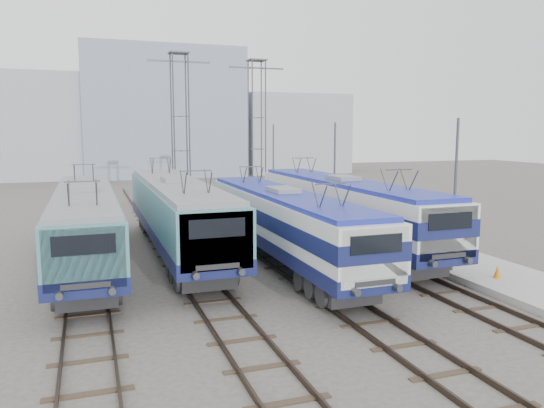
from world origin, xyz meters
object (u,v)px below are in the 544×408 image
at_px(safety_cone, 497,272).
at_px(mast_front, 455,199).
at_px(catenary_tower_east, 257,129).
at_px(locomotive_far_left, 85,221).
at_px(locomotive_far_right, 344,205).
at_px(mast_rear, 273,165).
at_px(locomotive_center_left, 177,210).
at_px(mast_mid, 334,177).
at_px(catenary_tower_west, 180,128).
at_px(locomotive_center_right, 284,220).

bearing_deg(safety_cone, mast_front, 119.37).
bearing_deg(catenary_tower_east, locomotive_far_left, -131.77).
distance_m(locomotive_far_left, locomotive_far_right, 13.50).
distance_m(locomotive_far_right, mast_rear, 17.18).
bearing_deg(locomotive_center_left, safety_cone, -40.40).
xyz_separation_m(locomotive_far_left, safety_cone, (16.32, -8.89, -1.67)).
distance_m(locomotive_far_right, mast_mid, 5.49).
relative_size(locomotive_far_right, mast_front, 2.65).
xyz_separation_m(catenary_tower_east, mast_rear, (2.10, 2.00, -3.14)).
relative_size(catenary_tower_west, mast_mid, 1.71).
distance_m(locomotive_center_left, catenary_tower_east, 16.79).
height_order(locomotive_far_left, mast_front, mast_front).
xyz_separation_m(locomotive_far_right, mast_front, (1.85, -6.96, 1.14)).
bearing_deg(locomotive_center_left, mast_rear, 55.30).
xyz_separation_m(locomotive_center_left, catenary_tower_east, (8.75, 13.67, 4.30)).
height_order(mast_mid, mast_rear, same).
bearing_deg(mast_front, locomotive_far_left, 154.98).
bearing_deg(locomotive_far_left, locomotive_far_right, -0.86).
bearing_deg(mast_rear, mast_mid, -90.00).
bearing_deg(mast_rear, locomotive_center_left, -124.70).
xyz_separation_m(locomotive_center_right, mast_mid, (6.35, 7.70, 1.27)).
bearing_deg(locomotive_center_right, mast_front, -34.11).
height_order(catenary_tower_west, mast_front, catenary_tower_west).
xyz_separation_m(mast_mid, mast_rear, (0.00, 12.00, 0.00)).
bearing_deg(catenary_tower_west, mast_mid, -42.93).
height_order(locomotive_far_right, mast_mid, mast_mid).
bearing_deg(locomotive_far_right, locomotive_far_left, 179.14).
height_order(locomotive_far_right, mast_front, mast_front).
bearing_deg(mast_mid, catenary_tower_west, 137.07).
relative_size(catenary_tower_east, safety_cone, 22.35).
height_order(catenary_tower_west, catenary_tower_east, same).
bearing_deg(locomotive_far_left, mast_front, -25.02).
bearing_deg(locomotive_center_right, locomotive_far_left, 162.36).
xyz_separation_m(locomotive_center_left, mast_front, (10.85, -8.33, 1.16)).
relative_size(mast_front, mast_mid, 1.00).
bearing_deg(mast_mid, locomotive_center_left, -161.31).
xyz_separation_m(catenary_tower_east, safety_cone, (3.07, -23.73, -6.07)).
bearing_deg(mast_rear, locomotive_far_right, -96.20).
relative_size(locomotive_center_left, catenary_tower_east, 1.57).
height_order(catenary_tower_east, safety_cone, catenary_tower_east).
distance_m(locomotive_center_left, mast_rear, 19.09).
bearing_deg(locomotive_center_left, mast_mid, 18.69).
distance_m(locomotive_center_left, mast_front, 13.73).
relative_size(catenary_tower_west, catenary_tower_east, 1.00).
bearing_deg(mast_rear, catenary_tower_west, -155.06).
bearing_deg(locomotive_far_right, mast_mid, 69.84).
bearing_deg(locomotive_center_left, catenary_tower_west, 79.09).
relative_size(locomotive_center_right, locomotive_far_right, 0.94).
relative_size(mast_front, safety_cone, 13.04).
distance_m(mast_front, safety_cone, 3.54).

